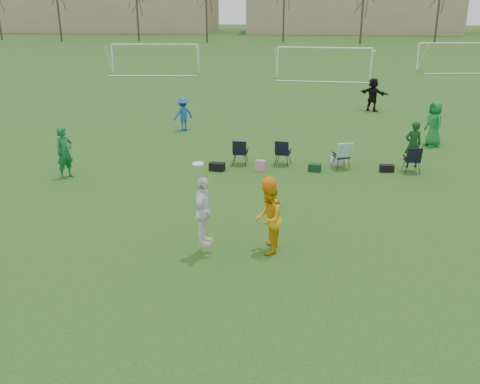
# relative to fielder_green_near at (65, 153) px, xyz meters

# --- Properties ---
(ground) EXTENTS (260.00, 260.00, 0.00)m
(ground) POSITION_rel_fielder_green_near_xyz_m (6.23, -5.93, -0.91)
(ground) COLOR #224A17
(ground) RESTS_ON ground
(fielder_green_near) EXTENTS (0.70, 0.79, 1.82)m
(fielder_green_near) POSITION_rel_fielder_green_near_xyz_m (0.00, 0.00, 0.00)
(fielder_green_near) COLOR #126832
(fielder_green_near) RESTS_ON ground
(fielder_blue) EXTENTS (1.15, 1.10, 1.57)m
(fielder_blue) POSITION_rel_fielder_green_near_xyz_m (2.68, 7.53, -0.12)
(fielder_blue) COLOR blue
(fielder_blue) RESTS_ON ground
(fielder_green_far) EXTENTS (0.90, 1.10, 1.94)m
(fielder_green_far) POSITION_rel_fielder_green_near_xyz_m (13.88, 5.70, 0.06)
(fielder_green_far) COLOR #167B2E
(fielder_green_far) RESTS_ON ground
(fielder_black) EXTENTS (1.69, 1.47, 1.84)m
(fielder_black) POSITION_rel_fielder_green_near_xyz_m (12.34, 13.24, 0.01)
(fielder_black) COLOR black
(fielder_black) RESTS_ON ground
(center_contest) EXTENTS (2.17, 1.28, 2.35)m
(center_contest) POSITION_rel_fielder_green_near_xyz_m (6.71, -5.35, 0.10)
(center_contest) COLOR white
(center_contest) RESTS_ON ground
(sideline_setup) EXTENTS (7.71, 1.75, 1.85)m
(sideline_setup) POSITION_rel_fielder_green_near_xyz_m (9.53, 2.04, -0.35)
(sideline_setup) COLOR #103D16
(sideline_setup) RESTS_ON ground
(goal_left) EXTENTS (7.39, 0.76, 2.46)m
(goal_left) POSITION_rel_fielder_green_near_xyz_m (-3.77, 28.07, 1.02)
(goal_left) COLOR white
(goal_left) RESTS_ON ground
(goal_mid) EXTENTS (7.40, 0.63, 2.46)m
(goal_mid) POSITION_rel_fielder_green_near_xyz_m (10.23, 26.07, 1.02)
(goal_mid) COLOR white
(goal_mid) RESTS_ON ground
(goal_right) EXTENTS (7.35, 1.14, 2.46)m
(goal_right) POSITION_rel_fielder_green_near_xyz_m (22.23, 32.07, 1.02)
(goal_right) COLOR white
(goal_right) RESTS_ON ground
(tree_line) EXTENTS (110.28, 3.28, 11.40)m
(tree_line) POSITION_rel_fielder_green_near_xyz_m (6.47, 63.92, 4.18)
(tree_line) COLOR #382B21
(tree_line) RESTS_ON ground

